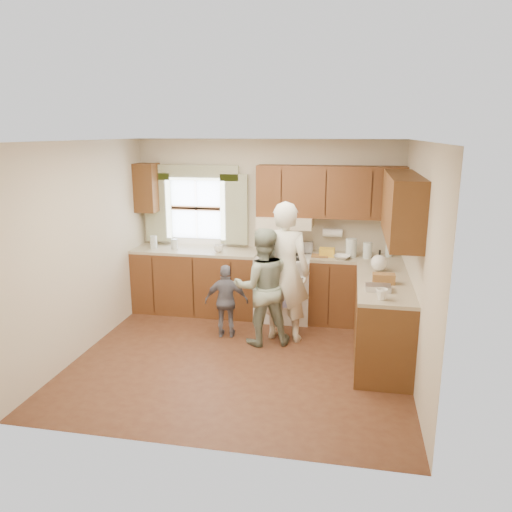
% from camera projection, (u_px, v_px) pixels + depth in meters
% --- Properties ---
extents(room, '(3.80, 3.80, 3.80)m').
position_uv_depth(room, '(240.00, 255.00, 5.57)').
color(room, '#472416').
rests_on(room, ground).
extents(kitchen_fixtures, '(3.80, 2.25, 2.15)m').
position_uv_depth(kitchen_fixtures, '(304.00, 269.00, 6.58)').
color(kitchen_fixtures, '#3E200D').
rests_on(kitchen_fixtures, ground).
extents(stove, '(0.76, 0.67, 1.07)m').
position_uv_depth(stove, '(284.00, 286.00, 7.07)').
color(stove, silver).
rests_on(stove, ground).
extents(woman_left, '(0.70, 0.51, 1.78)m').
position_uv_depth(woman_left, '(284.00, 272.00, 6.24)').
color(woman_left, white).
rests_on(woman_left, ground).
extents(woman_right, '(0.85, 0.75, 1.47)m').
position_uv_depth(woman_right, '(262.00, 287.00, 6.15)').
color(woman_right, '#2A4836').
rests_on(woman_right, ground).
extents(child, '(0.59, 0.31, 0.96)m').
position_uv_depth(child, '(227.00, 301.00, 6.40)').
color(child, slate).
rests_on(child, ground).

